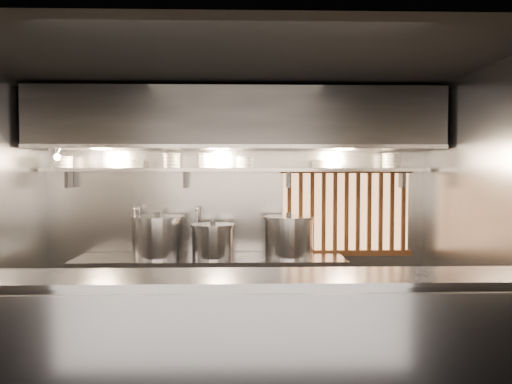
{
  "coord_description": "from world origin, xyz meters",
  "views": [
    {
      "loc": [
        0.06,
        -4.44,
        1.86
      ],
      "look_at": [
        0.2,
        0.55,
        1.65
      ],
      "focal_mm": 35.0,
      "sensor_mm": 36.0,
      "label": 1
    }
  ],
  "objects_px": {
    "heat_lamp": "(55,152)",
    "stock_pot_right": "(289,236)",
    "stock_pot_left": "(158,236)",
    "stock_pot_mid": "(213,241)",
    "pendant_bulb": "(228,163)"
  },
  "relations": [
    {
      "from": "stock_pot_right",
      "to": "pendant_bulb",
      "type": "bearing_deg",
      "value": 175.25
    },
    {
      "from": "heat_lamp",
      "to": "stock_pot_mid",
      "type": "height_order",
      "value": "heat_lamp"
    },
    {
      "from": "pendant_bulb",
      "to": "stock_pot_mid",
      "type": "relative_size",
      "value": 0.3
    },
    {
      "from": "heat_lamp",
      "to": "pendant_bulb",
      "type": "relative_size",
      "value": 1.87
    },
    {
      "from": "heat_lamp",
      "to": "stock_pot_right",
      "type": "height_order",
      "value": "heat_lamp"
    },
    {
      "from": "stock_pot_mid",
      "to": "pendant_bulb",
      "type": "bearing_deg",
      "value": 33.84
    },
    {
      "from": "pendant_bulb",
      "to": "stock_pot_mid",
      "type": "xyz_separation_m",
      "value": [
        -0.16,
        -0.11,
        -0.87
      ]
    },
    {
      "from": "heat_lamp",
      "to": "stock_pot_right",
      "type": "relative_size",
      "value": 0.56
    },
    {
      "from": "heat_lamp",
      "to": "stock_pot_left",
      "type": "distance_m",
      "value": 1.41
    },
    {
      "from": "heat_lamp",
      "to": "stock_pot_mid",
      "type": "relative_size",
      "value": 0.56
    },
    {
      "from": "stock_pot_left",
      "to": "stock_pot_right",
      "type": "bearing_deg",
      "value": -0.54
    },
    {
      "from": "stock_pot_left",
      "to": "pendant_bulb",
      "type": "bearing_deg",
      "value": 3.12
    },
    {
      "from": "stock_pot_mid",
      "to": "stock_pot_right",
      "type": "relative_size",
      "value": 1.01
    },
    {
      "from": "stock_pot_right",
      "to": "stock_pot_mid",
      "type": "bearing_deg",
      "value": -176.4
    },
    {
      "from": "stock_pot_left",
      "to": "stock_pot_mid",
      "type": "distance_m",
      "value": 0.63
    }
  ]
}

